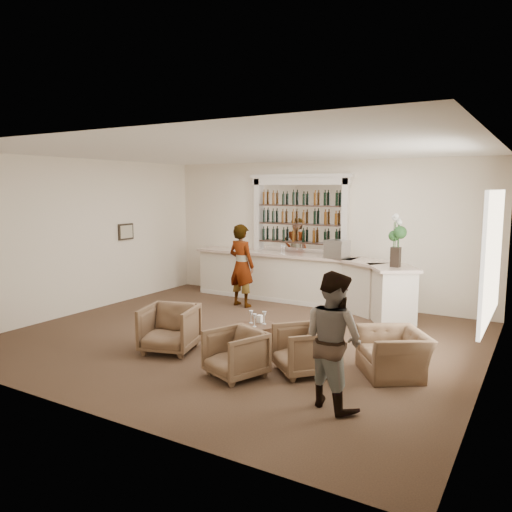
{
  "coord_description": "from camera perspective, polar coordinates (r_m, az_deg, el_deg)",
  "views": [
    {
      "loc": [
        4.64,
        -7.36,
        2.67
      ],
      "look_at": [
        -0.22,
        0.9,
        1.37
      ],
      "focal_mm": 35.0,
      "sensor_mm": 36.0,
      "label": 1
    }
  ],
  "objects": [
    {
      "name": "wine_glass_tbl_b",
      "position": [
        8.07,
        0.96,
        -7.08
      ],
      "size": [
        0.07,
        0.07,
        0.21
      ],
      "primitive_type": null,
      "color": "white",
      "rests_on": "cocktail_table"
    },
    {
      "name": "wine_glass_bar_right",
      "position": [
        11.83,
        2.96,
        0.83
      ],
      "size": [
        0.07,
        0.07,
        0.21
      ],
      "primitive_type": null,
      "color": "white",
      "rests_on": "bar_counter"
    },
    {
      "name": "cocktail_table",
      "position": [
        8.15,
        0.06,
        -9.53
      ],
      "size": [
        0.63,
        0.63,
        0.5
      ],
      "primitive_type": "cylinder",
      "color": "#4E3622",
      "rests_on": "ground"
    },
    {
      "name": "armchair_far",
      "position": [
        7.56,
        15.45,
        -10.66
      ],
      "size": [
        1.27,
        1.3,
        0.64
      ],
      "primitive_type": "imported",
      "rotation": [
        0.0,
        0.0,
        -0.95
      ],
      "color": "brown",
      "rests_on": "ground"
    },
    {
      "name": "room_shell",
      "position": [
        9.23,
        1.45,
        5.69
      ],
      "size": [
        8.04,
        7.02,
        3.32
      ],
      "color": "#EFDFC6",
      "rests_on": "ground"
    },
    {
      "name": "guest",
      "position": [
        6.23,
        8.83,
        -9.41
      ],
      "size": [
        1.01,
        0.92,
        1.69
      ],
      "primitive_type": "imported",
      "rotation": [
        0.0,
        0.0,
        2.72
      ],
      "color": "gray",
      "rests_on": "ground"
    },
    {
      "name": "napkin_holder",
      "position": [
        8.19,
        0.43,
        -7.19
      ],
      "size": [
        0.08,
        0.08,
        0.12
      ],
      "primitive_type": "cube",
      "color": "white",
      "rests_on": "cocktail_table"
    },
    {
      "name": "armchair_center",
      "position": [
        7.23,
        -2.34,
        -11.08
      ],
      "size": [
        0.95,
        0.96,
        0.68
      ],
      "primitive_type": "imported",
      "rotation": [
        0.0,
        0.0,
        -0.38
      ],
      "color": "brown",
      "rests_on": "ground"
    },
    {
      "name": "armchair_left",
      "position": [
        8.4,
        -9.84,
        -8.16
      ],
      "size": [
        1.03,
        1.04,
        0.77
      ],
      "primitive_type": "imported",
      "rotation": [
        0.0,
        0.0,
        0.29
      ],
      "color": "brown",
      "rests_on": "ground"
    },
    {
      "name": "back_bar_alcove",
      "position": [
        11.95,
        4.97,
        4.67
      ],
      "size": [
        2.64,
        0.25,
        3.0
      ],
      "color": "white",
      "rests_on": "ground"
    },
    {
      "name": "armchair_right",
      "position": [
        7.38,
        5.45,
        -10.62
      ],
      "size": [
        1.07,
        1.07,
        0.7
      ],
      "primitive_type": "imported",
      "rotation": [
        0.0,
        0.0,
        -0.75
      ],
      "color": "brown",
      "rests_on": "ground"
    },
    {
      "name": "wine_glass_bar_left",
      "position": [
        11.65,
        3.23,
        0.72
      ],
      "size": [
        0.07,
        0.07,
        0.21
      ],
      "primitive_type": null,
      "color": "white",
      "rests_on": "bar_counter"
    },
    {
      "name": "wine_glass_tbl_a",
      "position": [
        8.14,
        -0.57,
        -6.96
      ],
      "size": [
        0.07,
        0.07,
        0.21
      ],
      "primitive_type": null,
      "color": "white",
      "rests_on": "cocktail_table"
    },
    {
      "name": "sommelier",
      "position": [
        11.28,
        -1.67,
        -1.08
      ],
      "size": [
        0.75,
        0.56,
        1.88
      ],
      "primitive_type": "imported",
      "rotation": [
        0.0,
        0.0,
        2.97
      ],
      "color": "gray",
      "rests_on": "ground"
    },
    {
      "name": "flower_vase",
      "position": [
        10.08,
        15.75,
        2.07
      ],
      "size": [
        0.27,
        0.27,
        1.03
      ],
      "color": "black",
      "rests_on": "bar_counter"
    },
    {
      "name": "espresso_machine",
      "position": [
        11.09,
        9.23,
        0.78
      ],
      "size": [
        0.52,
        0.46,
        0.41
      ],
      "primitive_type": "cube",
      "rotation": [
        0.0,
        0.0,
        -0.18
      ],
      "color": "#B1B1B6",
      "rests_on": "bar_counter"
    },
    {
      "name": "ground",
      "position": [
        9.1,
        -1.71,
        -9.32
      ],
      "size": [
        8.0,
        8.0,
        0.0
      ],
      "primitive_type": "plane",
      "color": "brown",
      "rests_on": "ground"
    },
    {
      "name": "bar_counter",
      "position": [
        11.6,
        5.51,
        -2.69
      ],
      "size": [
        5.72,
        1.8,
        1.14
      ],
      "color": "silver",
      "rests_on": "ground"
    },
    {
      "name": "wine_glass_tbl_c",
      "position": [
        7.92,
        -0.17,
        -7.36
      ],
      "size": [
        0.07,
        0.07,
        0.21
      ],
      "primitive_type": null,
      "color": "white",
      "rests_on": "cocktail_table"
    }
  ]
}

